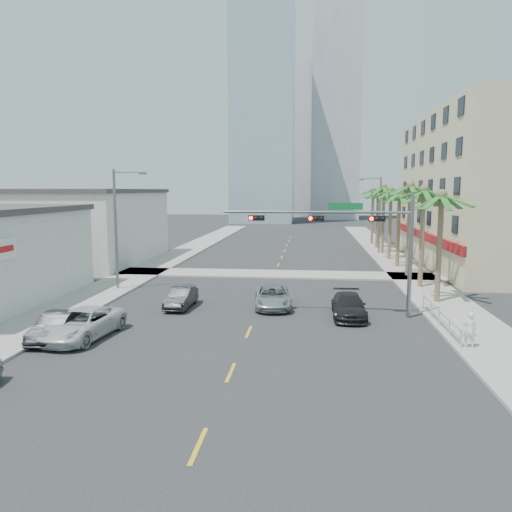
{
  "coord_description": "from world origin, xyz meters",
  "views": [
    {
      "loc": [
        3.21,
        -21.57,
        7.49
      ],
      "look_at": [
        -0.09,
        8.36,
        3.5
      ],
      "focal_mm": 35.0,
      "sensor_mm": 36.0,
      "label": 1
    }
  ],
  "objects_px": {
    "car_lane_right": "(349,306)",
    "pedestrian": "(470,330)",
    "traffic_signal_mast": "(355,232)",
    "car_parked_far": "(82,324)",
    "car_lane_left": "(181,298)",
    "car_parked_mid": "(57,326)",
    "car_lane_center": "(272,297)"
  },
  "relations": [
    {
      "from": "traffic_signal_mast",
      "to": "car_lane_center",
      "type": "height_order",
      "value": "traffic_signal_mast"
    },
    {
      "from": "car_lane_right",
      "to": "pedestrian",
      "type": "distance_m",
      "value": 7.63
    },
    {
      "from": "traffic_signal_mast",
      "to": "pedestrian",
      "type": "relative_size",
      "value": 6.59
    },
    {
      "from": "pedestrian",
      "to": "traffic_signal_mast",
      "type": "bearing_deg",
      "value": -46.49
    },
    {
      "from": "car_lane_right",
      "to": "pedestrian",
      "type": "height_order",
      "value": "pedestrian"
    },
    {
      "from": "car_parked_mid",
      "to": "car_parked_far",
      "type": "distance_m",
      "value": 1.19
    },
    {
      "from": "car_parked_far",
      "to": "car_lane_center",
      "type": "bearing_deg",
      "value": 47.85
    },
    {
      "from": "car_lane_right",
      "to": "traffic_signal_mast",
      "type": "bearing_deg",
      "value": 40.02
    },
    {
      "from": "car_lane_left",
      "to": "car_lane_right",
      "type": "relative_size",
      "value": 0.83
    },
    {
      "from": "car_lane_left",
      "to": "car_parked_far",
      "type": "bearing_deg",
      "value": -114.1
    },
    {
      "from": "car_lane_center",
      "to": "pedestrian",
      "type": "relative_size",
      "value": 2.85
    },
    {
      "from": "pedestrian",
      "to": "car_parked_mid",
      "type": "bearing_deg",
      "value": 5.06
    },
    {
      "from": "traffic_signal_mast",
      "to": "car_parked_far",
      "type": "xyz_separation_m",
      "value": [
        -14.06,
        -6.03,
        -4.31
      ]
    },
    {
      "from": "car_parked_mid",
      "to": "car_lane_center",
      "type": "bearing_deg",
      "value": 35.45
    },
    {
      "from": "car_parked_mid",
      "to": "pedestrian",
      "type": "bearing_deg",
      "value": -1.52
    },
    {
      "from": "car_lane_right",
      "to": "car_parked_mid",
      "type": "bearing_deg",
      "value": -157.71
    },
    {
      "from": "traffic_signal_mast",
      "to": "car_lane_right",
      "type": "distance_m",
      "value": 4.39
    },
    {
      "from": "car_parked_far",
      "to": "pedestrian",
      "type": "xyz_separation_m",
      "value": [
        18.96,
        0.2,
        0.24
      ]
    },
    {
      "from": "traffic_signal_mast",
      "to": "car_parked_far",
      "type": "distance_m",
      "value": 15.89
    },
    {
      "from": "car_lane_center",
      "to": "car_lane_right",
      "type": "distance_m",
      "value": 5.09
    },
    {
      "from": "car_parked_mid",
      "to": "car_parked_far",
      "type": "relative_size",
      "value": 0.78
    },
    {
      "from": "car_lane_left",
      "to": "pedestrian",
      "type": "xyz_separation_m",
      "value": [
        15.69,
        -6.91,
        0.35
      ]
    },
    {
      "from": "car_lane_center",
      "to": "car_lane_right",
      "type": "height_order",
      "value": "car_lane_right"
    },
    {
      "from": "car_parked_mid",
      "to": "pedestrian",
      "type": "height_order",
      "value": "pedestrian"
    },
    {
      "from": "car_parked_far",
      "to": "car_lane_right",
      "type": "height_order",
      "value": "car_parked_far"
    },
    {
      "from": "traffic_signal_mast",
      "to": "pedestrian",
      "type": "bearing_deg",
      "value": -49.91
    },
    {
      "from": "car_lane_center",
      "to": "car_lane_right",
      "type": "bearing_deg",
      "value": -28.86
    },
    {
      "from": "traffic_signal_mast",
      "to": "car_parked_far",
      "type": "relative_size",
      "value": 2.06
    },
    {
      "from": "car_lane_left",
      "to": "car_parked_mid",
      "type": "bearing_deg",
      "value": -119.84
    },
    {
      "from": "car_parked_far",
      "to": "car_lane_left",
      "type": "relative_size",
      "value": 1.37
    },
    {
      "from": "car_parked_mid",
      "to": "car_parked_far",
      "type": "xyz_separation_m",
      "value": [
        1.13,
        0.38,
        0.06
      ]
    },
    {
      "from": "car_parked_mid",
      "to": "car_lane_left",
      "type": "distance_m",
      "value": 8.68
    }
  ]
}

